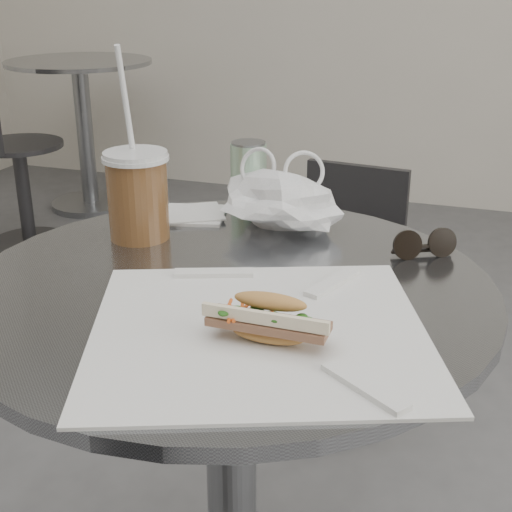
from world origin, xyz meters
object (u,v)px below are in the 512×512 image
(bg_table, at_px, (84,117))
(bg_chair, at_px, (14,176))
(drink_can, at_px, (249,176))
(sunglasses, at_px, (424,246))
(cafe_table, at_px, (231,441))
(iced_coffee, at_px, (138,194))
(chair_far, at_px, (336,310))
(banh_mi, at_px, (269,319))

(bg_table, height_order, bg_chair, bg_table)
(bg_table, height_order, drink_can, drink_can)
(sunglasses, relative_size, drink_can, 0.78)
(cafe_table, relative_size, iced_coffee, 2.44)
(chair_far, distance_m, sunglasses, 0.83)
(cafe_table, bearing_deg, chair_far, 90.74)
(cafe_table, xyz_separation_m, bg_table, (-1.60, 2.20, -0.00))
(banh_mi, relative_size, drink_can, 1.43)
(iced_coffee, distance_m, drink_can, 0.23)
(sunglasses, bearing_deg, cafe_table, -173.87)
(cafe_table, bearing_deg, sunglasses, 36.29)
(cafe_table, distance_m, drink_can, 0.47)
(cafe_table, height_order, bg_chair, cafe_table)
(chair_far, bearing_deg, bg_chair, -19.45)
(bg_table, xyz_separation_m, banh_mi, (1.71, -2.35, 0.31))
(chair_far, distance_m, bg_chair, 1.76)
(bg_table, xyz_separation_m, chair_far, (1.59, -1.37, -0.16))
(cafe_table, height_order, sunglasses, sunglasses)
(iced_coffee, bearing_deg, bg_chair, 133.25)
(banh_mi, bearing_deg, sunglasses, 67.75)
(cafe_table, relative_size, bg_table, 1.03)
(bg_chair, distance_m, banh_mi, 2.49)
(chair_far, distance_m, banh_mi, 1.09)
(bg_table, distance_m, bg_chair, 0.61)
(iced_coffee, relative_size, drink_can, 2.48)
(cafe_table, distance_m, iced_coffee, 0.42)
(bg_table, bearing_deg, cafe_table, -53.97)
(chair_far, bearing_deg, cafe_table, 97.35)
(bg_table, xyz_separation_m, sunglasses, (1.85, -2.01, 0.29))
(chair_far, height_order, banh_mi, banh_mi)
(bg_table, relative_size, chair_far, 1.10)
(chair_far, relative_size, sunglasses, 6.84)
(bg_chair, distance_m, sunglasses, 2.37)
(bg_chair, distance_m, iced_coffee, 2.09)
(drink_can, bearing_deg, chair_far, 82.05)
(iced_coffee, bearing_deg, drink_can, 58.71)
(iced_coffee, bearing_deg, sunglasses, 7.91)
(banh_mi, height_order, iced_coffee, iced_coffee)
(bg_table, bearing_deg, banh_mi, -54.01)
(banh_mi, bearing_deg, drink_can, 112.50)
(cafe_table, relative_size, banh_mi, 4.22)
(banh_mi, bearing_deg, cafe_table, 126.10)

